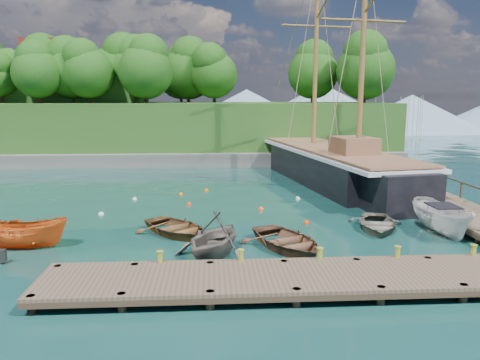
% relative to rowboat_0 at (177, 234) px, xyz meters
% --- Properties ---
extents(ground, '(160.00, 160.00, 0.00)m').
position_rel_rowboat_0_xyz_m(ground, '(3.81, -0.50, 0.00)').
color(ground, '#143D37').
rests_on(ground, ground).
extents(dock_near, '(20.00, 3.20, 1.10)m').
position_rel_rowboat_0_xyz_m(dock_near, '(5.81, -7.00, 0.43)').
color(dock_near, '#4C3D2F').
rests_on(dock_near, ground).
extents(dock_east, '(3.20, 24.00, 1.10)m').
position_rel_rowboat_0_xyz_m(dock_east, '(15.31, 6.50, 0.43)').
color(dock_east, '#4C3D2F').
rests_on(dock_east, ground).
extents(bollard_0, '(0.26, 0.26, 0.45)m').
position_rel_rowboat_0_xyz_m(bollard_0, '(-0.19, -5.60, 0.00)').
color(bollard_0, olive).
rests_on(bollard_0, ground).
extents(bollard_1, '(0.26, 0.26, 0.45)m').
position_rel_rowboat_0_xyz_m(bollard_1, '(2.81, -5.60, 0.00)').
color(bollard_1, olive).
rests_on(bollard_1, ground).
extents(bollard_2, '(0.26, 0.26, 0.45)m').
position_rel_rowboat_0_xyz_m(bollard_2, '(5.81, -5.60, 0.00)').
color(bollard_2, olive).
rests_on(bollard_2, ground).
extents(bollard_3, '(0.26, 0.26, 0.45)m').
position_rel_rowboat_0_xyz_m(bollard_3, '(8.81, -5.60, 0.00)').
color(bollard_3, olive).
rests_on(bollard_3, ground).
extents(bollard_4, '(0.26, 0.26, 0.45)m').
position_rel_rowboat_0_xyz_m(bollard_4, '(11.81, -5.60, 0.00)').
color(bollard_4, olive).
rests_on(bollard_4, ground).
extents(rowboat_0, '(5.02, 5.20, 0.88)m').
position_rel_rowboat_0_xyz_m(rowboat_0, '(0.00, 0.00, 0.00)').
color(rowboat_0, brown).
rests_on(rowboat_0, ground).
extents(rowboat_1, '(4.74, 4.99, 2.06)m').
position_rel_rowboat_0_xyz_m(rowboat_1, '(1.81, -3.48, 0.00)').
color(rowboat_1, '#60574F').
rests_on(rowboat_1, ground).
extents(rowboat_2, '(4.69, 5.40, 0.93)m').
position_rel_rowboat_0_xyz_m(rowboat_2, '(5.06, -2.49, 0.00)').
color(rowboat_2, brown).
rests_on(rowboat_2, ground).
extents(rowboat_3, '(3.72, 4.52, 0.81)m').
position_rel_rowboat_0_xyz_m(rowboat_3, '(10.12, 0.23, 0.00)').
color(rowboat_3, '#605B4E').
rests_on(rowboat_3, ground).
extents(motorboat_orange, '(3.99, 1.65, 1.52)m').
position_rel_rowboat_0_xyz_m(motorboat_orange, '(-6.61, -1.70, 0.00)').
color(motorboat_orange, orange).
rests_on(motorboat_orange, ground).
extents(cabin_boat_white, '(1.99, 4.66, 1.76)m').
position_rel_rowboat_0_xyz_m(cabin_boat_white, '(13.02, -0.75, 0.00)').
color(cabin_boat_white, silver).
rests_on(cabin_boat_white, ground).
extents(schooner, '(8.54, 28.34, 21.02)m').
position_rel_rowboat_0_xyz_m(schooner, '(11.14, 12.98, 1.17)').
color(schooner, black).
rests_on(schooner, ground).
extents(mooring_buoy_0, '(0.33, 0.33, 0.33)m').
position_rel_rowboat_0_xyz_m(mooring_buoy_0, '(-4.57, 4.08, 0.00)').
color(mooring_buoy_0, silver).
rests_on(mooring_buoy_0, ground).
extents(mooring_buoy_1, '(0.33, 0.33, 0.33)m').
position_rel_rowboat_0_xyz_m(mooring_buoy_1, '(0.35, 6.27, 0.00)').
color(mooring_buoy_1, red).
rests_on(mooring_buoy_1, ground).
extents(mooring_buoy_2, '(0.34, 0.34, 0.34)m').
position_rel_rowboat_0_xyz_m(mooring_buoy_2, '(4.68, 4.70, 0.00)').
color(mooring_buoy_2, '#EB5319').
rests_on(mooring_buoy_2, ground).
extents(mooring_buoy_3, '(0.30, 0.30, 0.30)m').
position_rel_rowboat_0_xyz_m(mooring_buoy_3, '(7.41, 7.49, 0.00)').
color(mooring_buoy_3, white).
rests_on(mooring_buoy_3, ground).
extents(mooring_buoy_4, '(0.31, 0.31, 0.31)m').
position_rel_rowboat_0_xyz_m(mooring_buoy_4, '(-0.34, 9.33, 0.00)').
color(mooring_buoy_4, '#FA6503').
rests_on(mooring_buoy_4, ground).
extents(mooring_buoy_5, '(0.33, 0.33, 0.33)m').
position_rel_rowboat_0_xyz_m(mooring_buoy_5, '(1.38, 10.52, 0.00)').
color(mooring_buoy_5, '#D8660A').
rests_on(mooring_buoy_5, ground).
extents(mooring_buoy_6, '(0.30, 0.30, 0.30)m').
position_rel_rowboat_0_xyz_m(mooring_buoy_6, '(-3.29, 8.03, 0.00)').
color(mooring_buoy_6, white).
rests_on(mooring_buoy_6, ground).
extents(mooring_buoy_7, '(0.30, 0.30, 0.30)m').
position_rel_rowboat_0_xyz_m(mooring_buoy_7, '(6.78, 1.54, 0.00)').
color(mooring_buoy_7, '#F63800').
rests_on(mooring_buoy_7, ground).
extents(headland, '(51.00, 19.31, 12.90)m').
position_rel_rowboat_0_xyz_m(headland, '(-9.07, 30.86, 5.54)').
color(headland, '#474744').
rests_on(headland, ground).
extents(distant_ridge, '(117.00, 40.00, 10.00)m').
position_rel_rowboat_0_xyz_m(distant_ridge, '(8.11, 69.50, 4.35)').
color(distant_ridge, '#728CA5').
rests_on(distant_ridge, ground).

